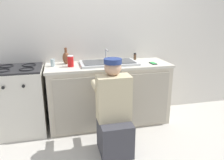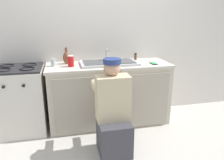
% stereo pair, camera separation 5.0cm
% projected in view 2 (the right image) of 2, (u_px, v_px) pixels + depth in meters
% --- Properties ---
extents(ground_plane, '(12.00, 12.00, 0.00)m').
position_uv_depth(ground_plane, '(114.00, 130.00, 3.07)').
color(ground_plane, beige).
extents(back_wall, '(6.00, 0.10, 2.50)m').
position_uv_depth(back_wall, '(104.00, 36.00, 3.31)').
color(back_wall, silver).
rests_on(back_wall, ground_plane).
extents(counter_cabinet, '(1.71, 0.62, 0.86)m').
position_uv_depth(counter_cabinet, '(109.00, 95.00, 3.22)').
color(counter_cabinet, beige).
rests_on(counter_cabinet, ground_plane).
extents(countertop, '(1.75, 0.62, 0.03)m').
position_uv_depth(countertop, '(109.00, 65.00, 3.10)').
color(countertop, beige).
rests_on(countertop, counter_cabinet).
extents(sink_double_basin, '(0.80, 0.44, 0.19)m').
position_uv_depth(sink_double_basin, '(109.00, 63.00, 3.09)').
color(sink_double_basin, silver).
rests_on(sink_double_basin, countertop).
extents(stove_range, '(0.64, 0.62, 0.92)m').
position_uv_depth(stove_range, '(21.00, 100.00, 2.96)').
color(stove_range, silver).
rests_on(stove_range, ground_plane).
extents(plumber_person, '(0.42, 0.61, 1.10)m').
position_uv_depth(plumber_person, '(113.00, 115.00, 2.50)').
color(plumber_person, '#3F3F47').
rests_on(plumber_person, ground_plane).
extents(soda_cup_red, '(0.08, 0.08, 0.15)m').
position_uv_depth(soda_cup_red, '(71.00, 61.00, 2.92)').
color(soda_cup_red, red).
rests_on(soda_cup_red, countertop).
extents(water_glass, '(0.06, 0.06, 0.10)m').
position_uv_depth(water_glass, '(53.00, 63.00, 2.95)').
color(water_glass, '#ADC6CC').
rests_on(water_glass, countertop).
extents(cell_phone, '(0.07, 0.14, 0.01)m').
position_uv_depth(cell_phone, '(153.00, 63.00, 3.10)').
color(cell_phone, black).
rests_on(cell_phone, countertop).
extents(vase_decorative, '(0.10, 0.10, 0.23)m').
position_uv_depth(vase_decorative, '(66.00, 58.00, 3.08)').
color(vase_decorative, brown).
rests_on(vase_decorative, countertop).
extents(spice_bottle_pepper, '(0.04, 0.04, 0.10)m').
position_uv_depth(spice_bottle_pepper, '(135.00, 57.00, 3.37)').
color(spice_bottle_pepper, '#513823').
rests_on(spice_bottle_pepper, countertop).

